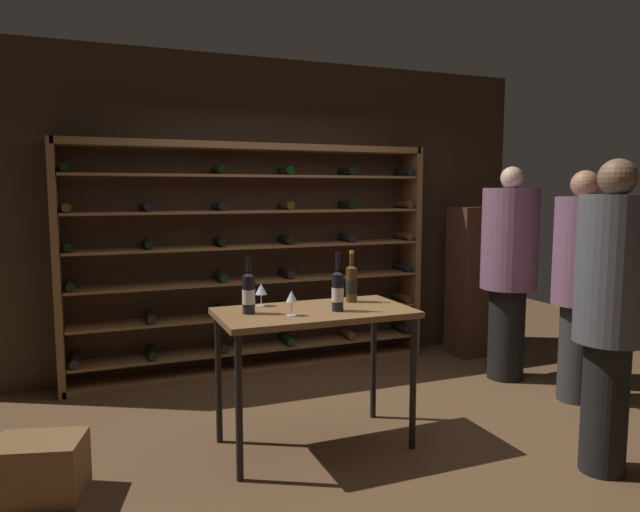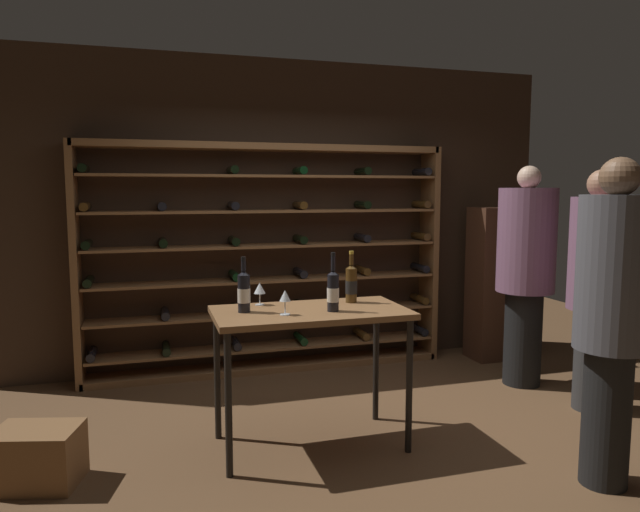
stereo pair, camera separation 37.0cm
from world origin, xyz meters
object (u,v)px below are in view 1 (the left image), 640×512
at_px(person_guest_blue_shirt, 509,263).
at_px(person_bystander_dark_jacket, 581,276).
at_px(wine_bottle_green_slim, 352,283).
at_px(wine_glass_stemmed_center, 292,297).
at_px(wine_bottle_black_capsule, 338,290).
at_px(display_cabinet, 472,281).
at_px(wine_bottle_red_label, 249,293).
at_px(wine_glass_stemmed_left, 261,290).
at_px(wine_rack, 256,261).
at_px(person_guest_plum_blouse, 611,302).
at_px(wine_crate, 39,469).
at_px(tasting_table, 315,324).

bearing_deg(person_guest_blue_shirt, person_bystander_dark_jacket, 128.35).
xyz_separation_m(wine_bottle_green_slim, wine_glass_stemmed_center, (-0.54, -0.27, -0.02)).
distance_m(wine_bottle_black_capsule, wine_glass_stemmed_center, 0.33).
distance_m(display_cabinet, wine_bottle_black_capsule, 2.73).
bearing_deg(wine_bottle_red_label, person_guest_blue_shirt, 13.59).
bearing_deg(wine_bottle_green_slim, wine_glass_stemmed_center, -153.29).
bearing_deg(wine_bottle_black_capsule, wine_glass_stemmed_left, 140.81).
height_order(wine_bottle_green_slim, wine_glass_stemmed_left, wine_bottle_green_slim).
height_order(wine_rack, wine_glass_stemmed_left, wine_rack).
distance_m(person_guest_plum_blouse, wine_glass_stemmed_left, 2.20).
distance_m(wine_rack, wine_crate, 2.67).
relative_size(wine_bottle_black_capsule, wine_glass_stemmed_left, 2.50).
relative_size(wine_bottle_green_slim, wine_bottle_black_capsule, 0.94).
relative_size(person_bystander_dark_jacket, wine_bottle_black_capsule, 4.85).
distance_m(wine_bottle_red_label, wine_glass_stemmed_left, 0.25).
height_order(wine_crate, wine_bottle_green_slim, wine_bottle_green_slim).
xyz_separation_m(tasting_table, wine_bottle_green_slim, (0.35, 0.16, 0.23)).
height_order(person_bystander_dark_jacket, wine_glass_stemmed_left, person_bystander_dark_jacket).
distance_m(person_guest_blue_shirt, wine_bottle_black_capsule, 2.16).
xyz_separation_m(person_guest_blue_shirt, wine_bottle_green_slim, (-1.81, -0.51, 0.00)).
xyz_separation_m(wine_bottle_red_label, wine_bottle_black_capsule, (0.56, -0.14, 0.00)).
distance_m(person_guest_blue_shirt, wine_bottle_red_label, 2.66).
relative_size(person_guest_blue_shirt, wine_bottle_green_slim, 5.30).
xyz_separation_m(wine_rack, wine_bottle_green_slim, (0.27, -1.57, 0.01)).
xyz_separation_m(wine_rack, display_cabinet, (2.27, -0.27, -0.29)).
relative_size(wine_crate, wine_glass_stemmed_center, 3.00).
bearing_deg(tasting_table, person_guest_plum_blouse, -33.42).
xyz_separation_m(wine_bottle_red_label, wine_glass_stemmed_left, (0.14, 0.21, -0.02)).
xyz_separation_m(person_guest_plum_blouse, person_bystander_dark_jacket, (0.80, 1.00, -0.02)).
distance_m(person_bystander_dark_jacket, wine_glass_stemmed_center, 2.51).
distance_m(tasting_table, wine_bottle_green_slim, 0.45).
xyz_separation_m(person_guest_plum_blouse, wine_bottle_black_capsule, (-1.39, 0.91, 0.02)).
xyz_separation_m(person_bystander_dark_jacket, wine_glass_stemmed_left, (-2.60, 0.25, 0.01)).
relative_size(person_guest_blue_shirt, wine_bottle_black_capsule, 4.99).
bearing_deg(wine_rack, wine_bottle_green_slim, -80.33).
xyz_separation_m(wine_rack, person_bystander_dark_jacket, (2.23, -1.73, -0.03)).
height_order(person_bystander_dark_jacket, wine_bottle_black_capsule, person_bystander_dark_jacket).
relative_size(person_bystander_dark_jacket, wine_glass_stemmed_center, 11.77).
relative_size(wine_bottle_green_slim, wine_bottle_red_label, 1.01).
height_order(wine_bottle_green_slim, wine_bottle_black_capsule, wine_bottle_black_capsule).
bearing_deg(display_cabinet, wine_rack, 173.23).
relative_size(wine_rack, wine_bottle_green_slim, 9.44).
bearing_deg(wine_bottle_black_capsule, person_guest_blue_shirt, 20.66).
height_order(wine_glass_stemmed_center, wine_glass_stemmed_left, wine_glass_stemmed_center).
distance_m(wine_rack, wine_glass_stemmed_left, 1.52).
xyz_separation_m(person_bystander_dark_jacket, wine_bottle_red_label, (-2.75, 0.05, 0.03)).
distance_m(wine_bottle_green_slim, wine_bottle_black_capsule, 0.33).
xyz_separation_m(wine_crate, wine_bottle_red_label, (1.25, 0.10, 0.90)).
xyz_separation_m(person_guest_blue_shirt, wine_crate, (-3.84, -0.73, -0.90)).
distance_m(tasting_table, wine_bottle_red_label, 0.50).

